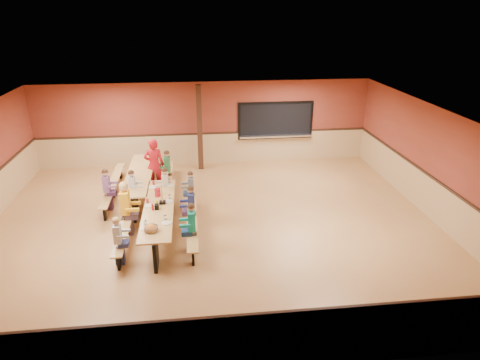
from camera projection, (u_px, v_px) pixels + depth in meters
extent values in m
plane|color=#9D6B3B|center=(214.00, 226.00, 11.44)|extent=(12.00, 12.00, 0.00)
cube|color=brown|center=(205.00, 124.00, 15.46)|extent=(12.00, 0.04, 3.00)
cube|color=brown|center=(232.00, 298.00, 6.27)|extent=(12.00, 0.04, 3.00)
cube|color=brown|center=(435.00, 164.00, 11.51)|extent=(0.04, 10.00, 3.00)
cube|color=white|center=(211.00, 116.00, 10.30)|extent=(12.00, 10.00, 0.04)
cube|color=black|center=(276.00, 120.00, 15.69)|extent=(2.60, 0.06, 1.20)
cube|color=silver|center=(276.00, 136.00, 15.82)|extent=(2.70, 0.28, 0.06)
cube|color=#311A10|center=(200.00, 128.00, 14.89)|extent=(0.18, 0.18, 3.00)
cube|color=#B98A49|center=(159.00, 208.00, 10.83)|extent=(0.75, 3.60, 0.04)
cube|color=black|center=(156.00, 253.00, 9.54)|extent=(0.08, 0.60, 0.70)
cube|color=black|center=(163.00, 196.00, 12.39)|extent=(0.08, 0.60, 0.70)
cube|color=#B98A49|center=(127.00, 219.00, 10.85)|extent=(0.26, 3.60, 0.04)
cube|color=black|center=(127.00, 227.00, 10.93)|extent=(0.06, 0.18, 0.41)
cube|color=#B98A49|center=(192.00, 216.00, 11.03)|extent=(0.26, 3.60, 0.04)
cube|color=black|center=(192.00, 224.00, 11.11)|extent=(0.06, 0.18, 0.41)
cube|color=#B98A49|center=(139.00, 174.00, 13.00)|extent=(0.75, 3.60, 0.04)
cube|color=black|center=(135.00, 207.00, 11.72)|extent=(0.08, 0.60, 0.70)
cube|color=black|center=(145.00, 167.00, 14.57)|extent=(0.08, 0.60, 0.70)
cube|color=#B98A49|center=(113.00, 184.00, 13.02)|extent=(0.26, 3.60, 0.04)
cube|color=black|center=(114.00, 190.00, 13.11)|extent=(0.06, 0.18, 0.41)
cube|color=#B98A49|center=(167.00, 181.00, 13.20)|extent=(0.26, 3.60, 0.04)
cube|color=black|center=(168.00, 188.00, 13.29)|extent=(0.06, 0.18, 0.41)
imported|color=red|center=(154.00, 165.00, 13.34)|extent=(0.64, 0.44, 1.70)
cylinder|color=#AC1622|center=(158.00, 192.00, 11.38)|extent=(0.16, 0.16, 0.22)
cube|color=black|center=(157.00, 207.00, 10.68)|extent=(0.10, 0.14, 0.13)
cylinder|color=yellow|center=(157.00, 203.00, 10.82)|extent=(0.06, 0.06, 0.17)
cylinder|color=#B2140F|center=(153.00, 207.00, 10.63)|extent=(0.06, 0.06, 0.17)
cube|color=black|center=(163.00, 202.00, 11.00)|extent=(0.16, 0.16, 0.06)
cube|color=#B98A49|center=(162.00, 192.00, 10.89)|extent=(0.02, 0.09, 0.50)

